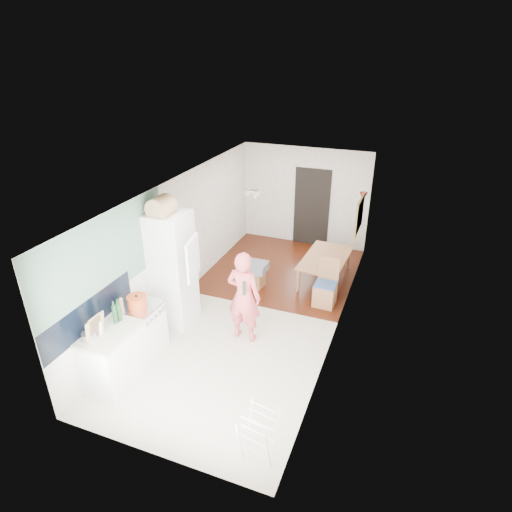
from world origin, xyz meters
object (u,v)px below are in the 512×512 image
Objects in this scene: dining_table at (326,271)px; stool at (257,279)px; person at (244,289)px; dining_chair at (326,284)px; drying_rack at (259,436)px.

stool is (-1.32, -0.80, -0.05)m from dining_table.
person reaches higher than stool.
person is 2.02× the size of dining_chair.
dining_chair is at bearing 100.75° from drying_rack.
person is 1.46× the size of dining_table.
person is 2.79m from dining_table.
person is 1.95m from stool.
person is at bearing -76.22° from stool.
stool is at bearing 174.76° from dining_chair.
dining_chair reaches higher than drying_rack.
person is at bearing 163.64° from dining_table.
drying_rack is (1.11, -2.23, -0.62)m from person.
person reaches higher than dining_chair.
person reaches higher than dining_table.
dining_chair is 1.32× the size of drying_rack.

